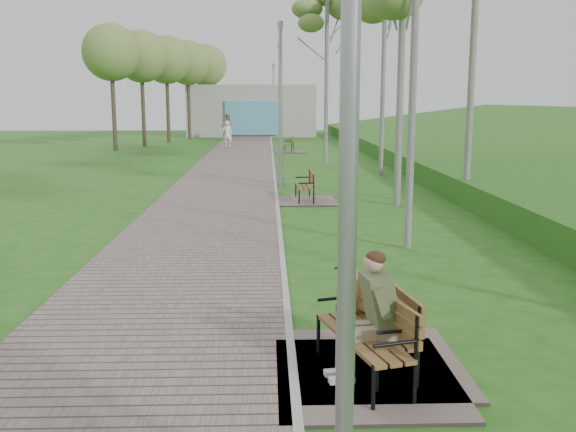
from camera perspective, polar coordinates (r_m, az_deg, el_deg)
The scene contains 14 objects.
walkway at distance 22.94m, azimuth -5.53°, elevation 3.04°, with size 3.50×67.00×0.04m, color #655552.
kerb at distance 22.89m, azimuth -1.15°, elevation 3.08°, with size 0.10×67.00×0.05m, color #999993.
building_north at distance 52.20m, azimuth -3.22°, elevation 9.33°, with size 10.00×5.20×4.00m.
bench_main at distance 7.21m, azimuth 7.30°, elevation -9.83°, with size 1.85×2.05×1.61m.
bench_second at distance 6.99m, azimuth 6.65°, elevation -12.56°, with size 1.88×2.09×1.15m.
bench_third at distance 18.58m, azimuth 1.49°, elevation 1.91°, with size 1.75×1.94×1.07m.
bench_far at distance 36.02m, azimuth 0.07°, elevation 6.03°, with size 1.76×1.96×1.08m.
lamp_post_near at distance 3.96m, azimuth 5.38°, elevation 3.51°, with size 0.20×0.20×5.27m.
lamp_post_second at distance 21.83m, azimuth -0.67°, elevation 9.36°, with size 0.21×0.21×5.44m.
lamp_post_third at distance 32.62m, azimuth -0.74°, elevation 9.89°, with size 0.22×0.22×5.68m.
lamp_post_far at distance 52.24m, azimuth -1.29°, elevation 10.08°, with size 0.22×0.22×5.71m.
pedestrian_near at distance 39.53m, azimuth -5.41°, elevation 7.25°, with size 0.59×0.39×1.62m, color white.
pedestrian_far at distance 47.31m, azimuth -5.43°, elevation 7.94°, with size 0.93×0.72×1.91m, color #9F968A.
birch_far_b at distance 29.29m, azimuth 3.50°, elevation 17.53°, with size 2.44×2.44×8.39m.
Camera 1 is at (-0.26, -1.21, 2.93)m, focal length 40.00 mm.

